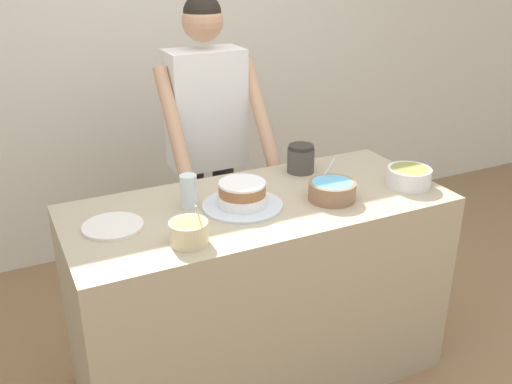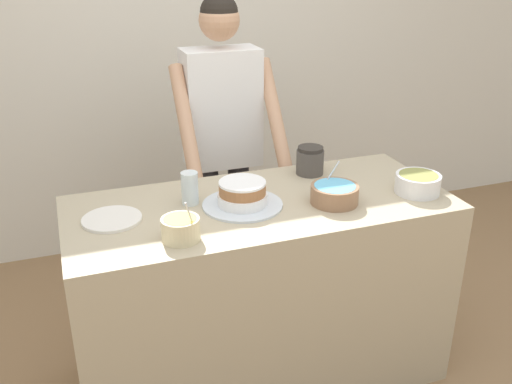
{
  "view_description": "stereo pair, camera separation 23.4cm",
  "coord_description": "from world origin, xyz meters",
  "px_view_note": "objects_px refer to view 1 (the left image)",
  "views": [
    {
      "loc": [
        -0.98,
        -1.62,
        1.91
      ],
      "look_at": [
        -0.03,
        0.32,
        0.97
      ],
      "focal_mm": 40.0,
      "sensor_mm": 36.0,
      "label": 1
    },
    {
      "loc": [
        -0.76,
        -1.71,
        1.91
      ],
      "look_at": [
        -0.03,
        0.32,
        0.97
      ],
      "focal_mm": 40.0,
      "sensor_mm": 36.0,
      "label": 2
    }
  ],
  "objects_px": {
    "cake": "(242,196)",
    "frosting_bowl_yellow": "(189,232)",
    "frosting_bowl_olive": "(409,176)",
    "person_baker": "(207,128)",
    "drinking_glass": "(189,191)",
    "stoneware_jar": "(301,159)",
    "frosting_bowl_blue": "(332,190)",
    "ceramic_plate": "(113,226)"
  },
  "relations": [
    {
      "from": "cake",
      "to": "frosting_bowl_yellow",
      "type": "xyz_separation_m",
      "value": [
        -0.31,
        -0.2,
        0.0
      ]
    },
    {
      "from": "drinking_glass",
      "to": "ceramic_plate",
      "type": "distance_m",
      "value": 0.34
    },
    {
      "from": "cake",
      "to": "person_baker",
      "type": "bearing_deg",
      "value": 79.64
    },
    {
      "from": "frosting_bowl_olive",
      "to": "ceramic_plate",
      "type": "xyz_separation_m",
      "value": [
        -1.3,
        0.17,
        -0.04
      ]
    },
    {
      "from": "cake",
      "to": "drinking_glass",
      "type": "distance_m",
      "value": 0.22
    },
    {
      "from": "frosting_bowl_yellow",
      "to": "frosting_bowl_blue",
      "type": "relative_size",
      "value": 0.86
    },
    {
      "from": "stoneware_jar",
      "to": "frosting_bowl_yellow",
      "type": "bearing_deg",
      "value": -148.63
    },
    {
      "from": "frosting_bowl_blue",
      "to": "stoneware_jar",
      "type": "distance_m",
      "value": 0.34
    },
    {
      "from": "frosting_bowl_olive",
      "to": "frosting_bowl_yellow",
      "type": "bearing_deg",
      "value": -175.94
    },
    {
      "from": "stoneware_jar",
      "to": "frosting_bowl_blue",
      "type": "bearing_deg",
      "value": -97.12
    },
    {
      "from": "frosting_bowl_blue",
      "to": "drinking_glass",
      "type": "relative_size",
      "value": 1.44
    },
    {
      "from": "frosting_bowl_olive",
      "to": "stoneware_jar",
      "type": "bearing_deg",
      "value": 133.77
    },
    {
      "from": "frosting_bowl_olive",
      "to": "frosting_bowl_blue",
      "type": "height_order",
      "value": "frosting_bowl_blue"
    },
    {
      "from": "drinking_glass",
      "to": "stoneware_jar",
      "type": "bearing_deg",
      "value": 13.0
    },
    {
      "from": "person_baker",
      "to": "frosting_bowl_olive",
      "type": "distance_m",
      "value": 1.07
    },
    {
      "from": "frosting_bowl_blue",
      "to": "ceramic_plate",
      "type": "xyz_separation_m",
      "value": [
        -0.9,
        0.15,
        -0.04
      ]
    },
    {
      "from": "cake",
      "to": "frosting_bowl_yellow",
      "type": "relative_size",
      "value": 1.93
    },
    {
      "from": "frosting_bowl_yellow",
      "to": "drinking_glass",
      "type": "height_order",
      "value": "frosting_bowl_yellow"
    },
    {
      "from": "frosting_bowl_blue",
      "to": "drinking_glass",
      "type": "xyz_separation_m",
      "value": [
        -0.57,
        0.2,
        0.03
      ]
    },
    {
      "from": "person_baker",
      "to": "drinking_glass",
      "type": "height_order",
      "value": "person_baker"
    },
    {
      "from": "frosting_bowl_yellow",
      "to": "stoneware_jar",
      "type": "xyz_separation_m",
      "value": [
        0.72,
        0.44,
        0.02
      ]
    },
    {
      "from": "person_baker",
      "to": "frosting_bowl_yellow",
      "type": "bearing_deg",
      "value": -115.34
    },
    {
      "from": "frosting_bowl_olive",
      "to": "frosting_bowl_yellow",
      "type": "distance_m",
      "value": 1.08
    },
    {
      "from": "frosting_bowl_yellow",
      "to": "person_baker",
      "type": "bearing_deg",
      "value": 64.66
    },
    {
      "from": "drinking_glass",
      "to": "person_baker",
      "type": "bearing_deg",
      "value": 62.25
    },
    {
      "from": "person_baker",
      "to": "frosting_bowl_yellow",
      "type": "xyz_separation_m",
      "value": [
        -0.44,
        -0.93,
        -0.08
      ]
    },
    {
      "from": "person_baker",
      "to": "frosting_bowl_blue",
      "type": "height_order",
      "value": "person_baker"
    },
    {
      "from": "frosting_bowl_olive",
      "to": "ceramic_plate",
      "type": "distance_m",
      "value": 1.31
    },
    {
      "from": "cake",
      "to": "ceramic_plate",
      "type": "relative_size",
      "value": 1.43
    },
    {
      "from": "drinking_glass",
      "to": "cake",
      "type": "bearing_deg",
      "value": -25.88
    },
    {
      "from": "frosting_bowl_yellow",
      "to": "drinking_glass",
      "type": "distance_m",
      "value": 0.32
    },
    {
      "from": "frosting_bowl_olive",
      "to": "stoneware_jar",
      "type": "height_order",
      "value": "stoneware_jar"
    },
    {
      "from": "ceramic_plate",
      "to": "frosting_bowl_olive",
      "type": "bearing_deg",
      "value": -7.52
    },
    {
      "from": "frosting_bowl_yellow",
      "to": "frosting_bowl_blue",
      "type": "xyz_separation_m",
      "value": [
        0.68,
        0.1,
        -0.0
      ]
    },
    {
      "from": "frosting_bowl_blue",
      "to": "frosting_bowl_olive",
      "type": "bearing_deg",
      "value": -3.79
    },
    {
      "from": "person_baker",
      "to": "drinking_glass",
      "type": "distance_m",
      "value": 0.71
    },
    {
      "from": "cake",
      "to": "ceramic_plate",
      "type": "distance_m",
      "value": 0.53
    },
    {
      "from": "frosting_bowl_olive",
      "to": "frosting_bowl_yellow",
      "type": "xyz_separation_m",
      "value": [
        -1.07,
        -0.08,
        0.0
      ]
    },
    {
      "from": "drinking_glass",
      "to": "frosting_bowl_olive",
      "type": "bearing_deg",
      "value": -13.01
    },
    {
      "from": "frosting_bowl_olive",
      "to": "drinking_glass",
      "type": "xyz_separation_m",
      "value": [
        -0.96,
        0.22,
        0.02
      ]
    },
    {
      "from": "cake",
      "to": "frosting_bowl_yellow",
      "type": "height_order",
      "value": "frosting_bowl_yellow"
    },
    {
      "from": "person_baker",
      "to": "ceramic_plate",
      "type": "xyz_separation_m",
      "value": [
        -0.66,
        -0.68,
        -0.12
      ]
    }
  ]
}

